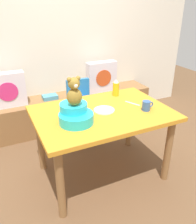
# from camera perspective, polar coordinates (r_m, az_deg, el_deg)

# --- Properties ---
(ground_plane) EXTENTS (8.00, 8.00, 0.00)m
(ground_plane) POSITION_cam_1_polar(r_m,az_deg,el_deg) (2.64, 0.96, -14.48)
(ground_plane) COLOR brown
(back_wall) EXTENTS (4.40, 0.10, 2.60)m
(back_wall) POSITION_cam_1_polar(r_m,az_deg,el_deg) (3.42, -10.40, 18.50)
(back_wall) COLOR silver
(back_wall) RESTS_ON ground_plane
(window_bench) EXTENTS (2.60, 0.44, 0.46)m
(window_bench) POSITION_cam_1_polar(r_m,az_deg,el_deg) (3.47, -7.79, 0.26)
(window_bench) COLOR olive
(window_bench) RESTS_ON ground_plane
(pillow_floral_left) EXTENTS (0.44, 0.15, 0.44)m
(pillow_floral_left) POSITION_cam_1_polar(r_m,az_deg,el_deg) (3.16, -21.16, 4.99)
(pillow_floral_left) COLOR silver
(pillow_floral_left) RESTS_ON window_bench
(pillow_floral_right) EXTENTS (0.44, 0.15, 0.44)m
(pillow_floral_right) POSITION_cam_1_polar(r_m,az_deg,el_deg) (3.48, 0.85, 8.56)
(pillow_floral_right) COLOR silver
(pillow_floral_right) RESTS_ON window_bench
(book_stack) EXTENTS (0.20, 0.14, 0.05)m
(book_stack) POSITION_cam_1_polar(r_m,az_deg,el_deg) (3.31, -11.60, 3.60)
(book_stack) COLOR #4C95B3
(book_stack) RESTS_ON window_bench
(dining_table) EXTENTS (1.29, 0.90, 0.74)m
(dining_table) POSITION_cam_1_polar(r_m,az_deg,el_deg) (2.29, 1.07, -2.22)
(dining_table) COLOR orange
(dining_table) RESTS_ON ground_plane
(highchair) EXTENTS (0.34, 0.45, 0.79)m
(highchair) POSITION_cam_1_polar(r_m,az_deg,el_deg) (2.99, -4.01, 2.34)
(highchair) COLOR #2672B2
(highchair) RESTS_ON ground_plane
(infant_seat_teal) EXTENTS (0.30, 0.33, 0.16)m
(infant_seat_teal) POSITION_cam_1_polar(r_m,az_deg,el_deg) (2.03, -5.54, -0.61)
(infant_seat_teal) COLOR #24BECF
(infant_seat_teal) RESTS_ON dining_table
(teddy_bear) EXTENTS (0.13, 0.12, 0.25)m
(teddy_bear) POSITION_cam_1_polar(r_m,az_deg,el_deg) (1.94, -5.79, 4.85)
(teddy_bear) COLOR olive
(teddy_bear) RESTS_ON infant_seat_teal
(ketchup_bottle) EXTENTS (0.07, 0.07, 0.18)m
(ketchup_bottle) POSITION_cam_1_polar(r_m,az_deg,el_deg) (2.59, 4.38, 5.83)
(ketchup_bottle) COLOR gold
(ketchup_bottle) RESTS_ON dining_table
(coffee_mug) EXTENTS (0.12, 0.08, 0.09)m
(coffee_mug) POSITION_cam_1_polar(r_m,az_deg,el_deg) (2.29, 11.71, 1.51)
(coffee_mug) COLOR #335999
(coffee_mug) RESTS_ON dining_table
(dinner_plate_near) EXTENTS (0.20, 0.20, 0.01)m
(dinner_plate_near) POSITION_cam_1_polar(r_m,az_deg,el_deg) (2.25, 1.50, 0.47)
(dinner_plate_near) COLOR white
(dinner_plate_near) RESTS_ON dining_table
(table_fork) EXTENTS (0.09, 0.16, 0.01)m
(table_fork) POSITION_cam_1_polar(r_m,az_deg,el_deg) (2.43, 8.37, 2.09)
(table_fork) COLOR silver
(table_fork) RESTS_ON dining_table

